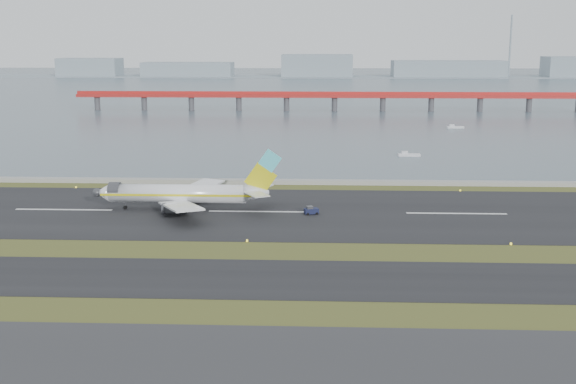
% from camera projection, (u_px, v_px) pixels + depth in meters
% --- Properties ---
extents(ground, '(1000.00, 1000.00, 0.00)m').
position_uv_depth(ground, '(243.00, 255.00, 116.99)').
color(ground, '#3B481A').
rests_on(ground, ground).
extents(taxiway_strip, '(1000.00, 18.00, 0.10)m').
position_uv_depth(taxiway_strip, '(234.00, 278.00, 105.24)').
color(taxiway_strip, black).
rests_on(taxiway_strip, ground).
extents(runway_strip, '(1000.00, 45.00, 0.10)m').
position_uv_depth(runway_strip, '(258.00, 212.00, 146.33)').
color(runway_strip, black).
rests_on(runway_strip, ground).
extents(seawall, '(1000.00, 2.50, 1.00)m').
position_uv_depth(seawall, '(268.00, 182.00, 175.58)').
color(seawall, gray).
rests_on(seawall, ground).
extents(bay_water, '(1400.00, 800.00, 1.30)m').
position_uv_depth(bay_water, '(304.00, 86.00, 566.94)').
color(bay_water, '#475A66').
rests_on(bay_water, ground).
extents(red_pier, '(260.00, 5.00, 10.20)m').
position_uv_depth(red_pier, '(335.00, 96.00, 359.21)').
color(red_pier, red).
rests_on(red_pier, ground).
extents(far_shoreline, '(1400.00, 80.00, 60.50)m').
position_uv_depth(far_shoreline, '(321.00, 70.00, 721.64)').
color(far_shoreline, '#8796A0').
rests_on(far_shoreline, ground).
extents(airliner, '(38.52, 32.89, 12.80)m').
position_uv_depth(airliner, '(185.00, 194.00, 147.32)').
color(airliner, white).
rests_on(airliner, ground).
extents(pushback_tug, '(3.08, 2.28, 1.77)m').
position_uv_depth(pushback_tug, '(311.00, 211.00, 143.91)').
color(pushback_tug, '#141939').
rests_on(pushback_tug, ground).
extents(workboat_near, '(6.58, 2.09, 1.60)m').
position_uv_depth(workboat_near, '(408.00, 155.00, 217.65)').
color(workboat_near, silver).
rests_on(workboat_near, ground).
extents(workboat_far, '(6.72, 2.30, 1.62)m').
position_uv_depth(workboat_far, '(455.00, 127.00, 288.39)').
color(workboat_far, silver).
rests_on(workboat_far, ground).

